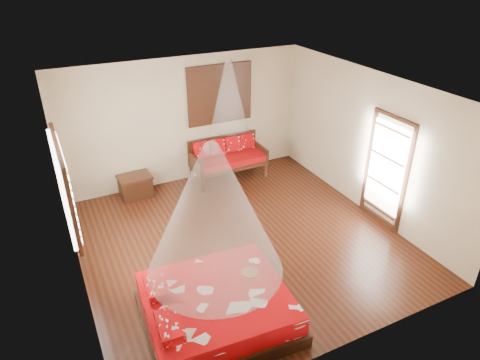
# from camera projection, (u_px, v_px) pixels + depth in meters

# --- Properties ---
(room) EXTENTS (5.54, 5.54, 2.84)m
(room) POSITION_uv_depth(u_px,v_px,m) (241.00, 172.00, 7.19)
(room) COLOR black
(room) RESTS_ON ground
(bed) EXTENTS (2.16, 1.99, 0.64)m
(bed) POSITION_uv_depth(u_px,v_px,m) (216.00, 308.00, 6.01)
(bed) COLOR black
(bed) RESTS_ON floor
(daybed) EXTENTS (1.70, 0.76, 0.94)m
(daybed) POSITION_uv_depth(u_px,v_px,m) (227.00, 157.00, 9.81)
(daybed) COLOR black
(daybed) RESTS_ON floor
(storage_chest) EXTENTS (0.71, 0.54, 0.48)m
(storage_chest) POSITION_uv_depth(u_px,v_px,m) (135.00, 186.00, 9.17)
(storage_chest) COLOR black
(storage_chest) RESTS_ON floor
(shutter_panel) EXTENTS (1.52, 0.06, 1.32)m
(shutter_panel) POSITION_uv_depth(u_px,v_px,m) (220.00, 94.00, 9.43)
(shutter_panel) COLOR black
(shutter_panel) RESTS_ON wall_back
(window_left) EXTENTS (0.10, 1.74, 1.34)m
(window_left) POSITION_uv_depth(u_px,v_px,m) (66.00, 185.00, 6.15)
(window_left) COLOR black
(window_left) RESTS_ON wall_left
(glazed_door) EXTENTS (0.08, 1.02, 2.16)m
(glazed_door) POSITION_uv_depth(u_px,v_px,m) (386.00, 172.00, 7.93)
(glazed_door) COLOR black
(glazed_door) RESTS_ON floor
(wine_tray) EXTENTS (0.26, 0.26, 0.21)m
(wine_tray) POSITION_uv_depth(u_px,v_px,m) (250.00, 270.00, 6.25)
(wine_tray) COLOR brown
(wine_tray) RESTS_ON bed
(mosquito_net_main) EXTENTS (1.79, 1.79, 1.80)m
(mosquito_net_main) POSITION_uv_depth(u_px,v_px,m) (213.00, 211.00, 5.26)
(mosquito_net_main) COLOR white
(mosquito_net_main) RESTS_ON ceiling
(mosquito_net_daybed) EXTENTS (0.82, 0.82, 1.50)m
(mosquito_net_daybed) POSITION_uv_depth(u_px,v_px,m) (229.00, 95.00, 9.01)
(mosquito_net_daybed) COLOR white
(mosquito_net_daybed) RESTS_ON ceiling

